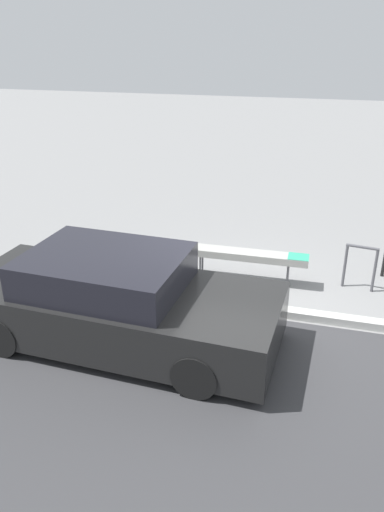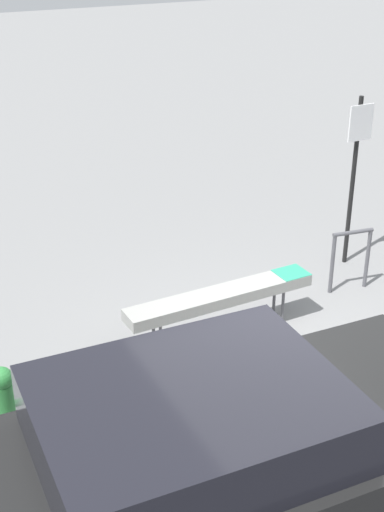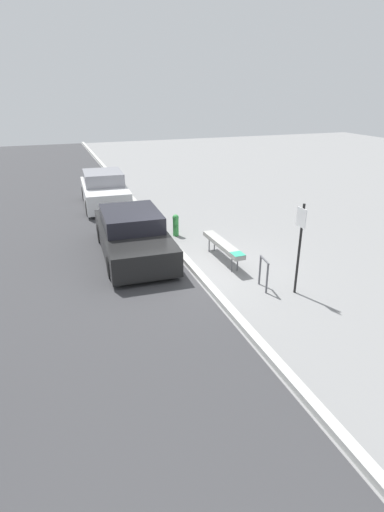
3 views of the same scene
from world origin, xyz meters
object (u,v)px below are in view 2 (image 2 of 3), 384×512
object	(u,v)px
sign_post	(355,166)
parked_car_near	(208,464)
bike_rack	(351,254)
fire_hydrant	(4,401)
bench	(221,297)

from	to	relation	value
sign_post	parked_car_near	distance (m)	5.13
bike_rack	parked_car_near	xyz separation A→B (m)	(-3.42, -2.62, 0.12)
sign_post	parked_car_near	world-z (taller)	sign_post
bike_rack	fire_hydrant	size ratio (longest dim) A/B	1.08
fire_hydrant	parked_car_near	world-z (taller)	parked_car_near
fire_hydrant	parked_car_near	size ratio (longest dim) A/B	0.16
fire_hydrant	parked_car_near	bearing A→B (deg)	-56.71
bench	sign_post	bearing A→B (deg)	18.65
bench	bike_rack	distance (m)	2.00
fire_hydrant	bench	bearing A→B (deg)	13.71
bench	parked_car_near	xyz separation A→B (m)	(-1.44, -2.38, 0.11)
bike_rack	sign_post	size ratio (longest dim) A/B	0.36
bench	parked_car_near	bearing A→B (deg)	-122.33
sign_post	fire_hydrant	size ratio (longest dim) A/B	3.01
bench	parked_car_near	distance (m)	2.78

